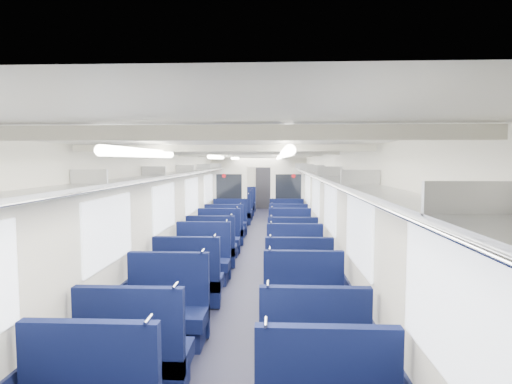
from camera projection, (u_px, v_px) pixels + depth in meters
The scene contains 37 objects.
floor at pixel (255, 252), 9.79m from camera, with size 2.80×18.00×0.01m, color black.
ceiling at pixel (255, 154), 9.61m from camera, with size 2.80×18.00×0.01m, color silver.
wall_left at pixel (196, 204), 9.76m from camera, with size 0.02×18.00×2.35m, color beige.
dado_left at pixel (197, 238), 9.82m from camera, with size 0.03×17.90×0.70m, color black.
wall_right at pixel (314, 204), 9.64m from camera, with size 0.02×18.00×2.35m, color beige.
dado_right at pixel (313, 239), 9.70m from camera, with size 0.03×17.90×0.70m, color black.
wall_far at pixel (264, 183), 18.66m from camera, with size 2.80×0.02×2.35m, color beige.
luggage_rack_left at pixel (204, 170), 9.69m from camera, with size 0.36×17.40×0.18m.
luggage_rack_right at pixel (306, 170), 9.58m from camera, with size 0.36×17.40×0.18m.
windows at pixel (254, 195), 9.22m from camera, with size 2.78×15.60×0.75m.
ceiling_fittings at pixel (254, 157), 9.35m from camera, with size 2.70×16.06×0.11m.
end_door at pixel (264, 187), 18.62m from camera, with size 0.75×0.06×2.00m, color black.
bulkhead at pixel (259, 193), 12.09m from camera, with size 2.80×0.10×2.35m.
seat_4 at pixel (135, 360), 3.82m from camera, with size 1.00×0.55×1.11m.
seat_5 at pixel (313, 360), 3.82m from camera, with size 1.00×0.55×1.11m.
seat_6 at pixel (166, 315), 4.91m from camera, with size 1.00×0.55×1.11m.
seat_7 at pixel (304, 313), 4.99m from camera, with size 1.00×0.55×1.11m.
seat_8 at pixel (189, 283), 6.19m from camera, with size 1.00×0.55×1.11m.
seat_9 at pixel (298, 284), 6.15m from camera, with size 1.00×0.55×1.11m.
seat_10 at pixel (203, 263), 7.40m from camera, with size 1.00×0.55×1.11m.
seat_11 at pixel (295, 267), 7.17m from camera, with size 1.00×0.55×1.11m.
seat_12 at pixel (212, 250), 8.46m from camera, with size 1.00×0.55×1.11m.
seat_13 at pixel (292, 252), 8.28m from camera, with size 1.00×0.55×1.11m.
seat_14 at pixel (218, 241), 9.49m from camera, with size 1.00×0.55×1.11m.
seat_15 at pixel (290, 240), 9.54m from camera, with size 1.00×0.55×1.11m.
seat_16 at pixel (225, 232), 10.66m from camera, with size 1.00×0.55×1.11m.
seat_17 at pixel (288, 231), 10.73m from camera, with size 1.00×0.55×1.11m.
seat_18 at pixel (230, 225), 11.88m from camera, with size 1.00×0.55×1.11m.
seat_19 at pixel (287, 224), 11.91m from camera, with size 1.00×0.55×1.11m.
seat_20 at pixel (236, 215), 13.98m from camera, with size 1.00×0.55×1.11m.
seat_21 at pixel (285, 215), 13.90m from camera, with size 1.00×0.55×1.11m.
seat_22 at pixel (239, 211), 15.00m from camera, with size 1.00×0.55×1.11m.
seat_23 at pixel (284, 211), 15.10m from camera, with size 1.00×0.55×1.11m.
seat_24 at pixel (242, 207), 16.25m from camera, with size 1.00×0.55×1.11m.
seat_25 at pixel (283, 208), 16.19m from camera, with size 1.00×0.55×1.11m.
seat_26 at pixel (244, 204), 17.33m from camera, with size 1.00×0.55×1.11m.
seat_27 at pixel (283, 205), 17.16m from camera, with size 1.00×0.55×1.11m.
Camera 1 is at (0.46, -9.64, 2.20)m, focal length 28.68 mm.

